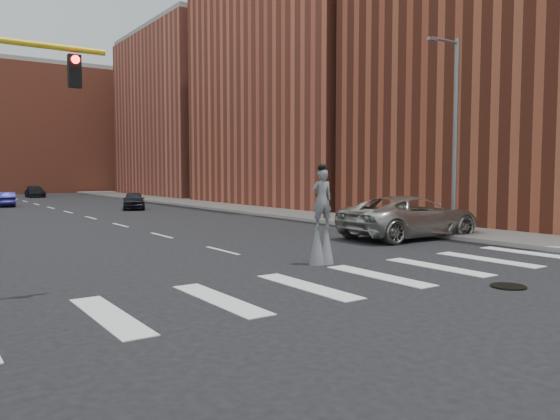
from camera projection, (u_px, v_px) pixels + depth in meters
name	position (u px, v px, depth m)	size (l,w,h in m)	color
ground_plane	(370.00, 288.00, 14.10)	(160.00, 160.00, 0.00)	black
sidewalk_right	(261.00, 210.00, 41.72)	(5.00, 90.00, 0.18)	gray
manhole	(508.00, 286.00, 14.14)	(0.90, 0.90, 0.04)	black
building_near	(549.00, 37.00, 32.31)	(16.00, 20.00, 22.00)	brown
building_mid	(319.00, 74.00, 50.36)	(16.00, 22.00, 24.00)	#AE4E36
building_far	(203.00, 117.00, 70.26)	(16.00, 22.00, 20.00)	#B75643
building_backdrop	(33.00, 131.00, 81.09)	(26.00, 14.00, 18.00)	#AE4E36
streetlight	(454.00, 130.00, 24.84)	(2.05, 0.20, 9.00)	slate
stilt_performer	(322.00, 223.00, 17.56)	(0.83, 0.61, 3.26)	#382416
suv_crossing	(410.00, 217.00, 24.70)	(3.15, 6.84, 1.90)	#ACAAA3
car_near	(134.00, 201.00, 43.58)	(1.65, 4.11, 1.40)	black
car_mid	(6.00, 199.00, 47.06)	(1.33, 3.81, 1.26)	navy
car_far	(35.00, 192.00, 64.60)	(1.87, 4.61, 1.34)	black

